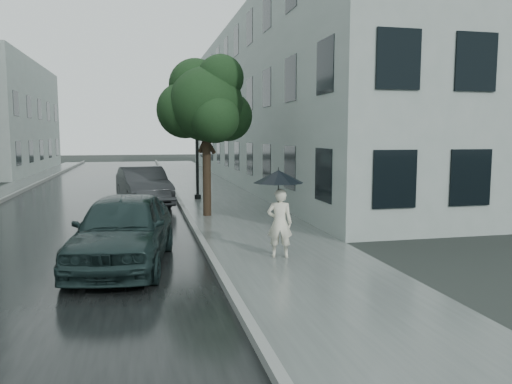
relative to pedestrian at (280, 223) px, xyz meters
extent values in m
plane|color=black|center=(0.03, -0.44, -0.78)|extent=(120.00, 120.00, 0.00)
cube|color=slate|center=(0.28, 11.56, -0.77)|extent=(3.50, 60.00, 0.01)
cube|color=slate|center=(-1.54, 11.56, -0.70)|extent=(0.15, 60.00, 0.15)
cube|color=black|center=(-5.04, 11.56, -0.78)|extent=(6.85, 60.00, 0.00)
cube|color=slate|center=(-8.54, 11.56, -0.70)|extent=(0.15, 60.00, 0.15)
cube|color=#8F9C97|center=(5.53, 19.06, 3.72)|extent=(7.00, 36.00, 9.00)
cube|color=black|center=(2.05, 19.06, 3.72)|extent=(0.08, 32.40, 7.20)
cube|color=black|center=(-10.29, 29.56, 3.22)|extent=(0.08, 16.20, 6.40)
imported|color=silver|center=(0.00, 0.00, 0.00)|extent=(0.64, 0.50, 1.54)
cylinder|color=black|center=(-0.04, -0.03, 0.57)|extent=(0.02, 0.02, 0.67)
cone|color=black|center=(-0.04, -0.03, 1.04)|extent=(1.33, 1.33, 0.28)
cylinder|color=black|center=(-0.04, -0.03, 1.20)|extent=(0.02, 0.02, 0.08)
cylinder|color=black|center=(-0.04, -0.03, 0.20)|extent=(0.03, 0.03, 0.06)
cylinder|color=#332619|center=(-0.83, 6.13, 0.61)|extent=(0.28, 0.28, 2.79)
sphere|color=#1C3E1D|center=(-0.83, 6.13, 2.95)|extent=(2.46, 2.46, 2.46)
sphere|color=#1C3E1D|center=(-0.07, 6.41, 2.57)|extent=(1.70, 1.70, 1.70)
sphere|color=#1C3E1D|center=(-1.49, 6.51, 2.77)|extent=(1.89, 1.89, 1.89)
sphere|color=#1C3E1D|center=(-0.65, 5.47, 2.47)|extent=(1.60, 1.60, 1.60)
sphere|color=#1C3E1D|center=(-1.11, 6.69, 3.62)|extent=(1.79, 1.79, 1.79)
sphere|color=#1C3E1D|center=(-0.36, 5.94, 3.80)|extent=(1.52, 1.52, 1.52)
cylinder|color=black|center=(-0.67, 10.54, 1.52)|extent=(0.12, 0.12, 4.60)
cylinder|color=black|center=(-0.67, 10.54, -0.68)|extent=(0.28, 0.28, 0.20)
cylinder|color=black|center=(-0.92, 10.56, 3.82)|extent=(0.50, 0.11, 0.08)
sphere|color=silver|center=(-1.22, 10.57, 3.77)|extent=(0.32, 0.32, 0.32)
imported|color=black|center=(-3.36, 0.06, -0.01)|extent=(2.41, 4.68, 1.52)
imported|color=#222527|center=(-2.92, 9.23, -0.03)|extent=(2.29, 4.68, 1.48)
camera|label=1|loc=(-2.95, -10.52, 1.95)|focal=35.00mm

